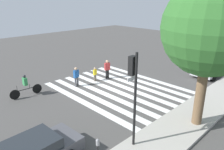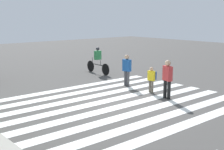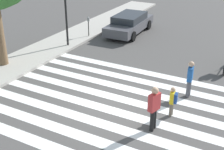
% 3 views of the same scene
% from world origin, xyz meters
% --- Properties ---
extents(ground_plane, '(60.00, 60.00, 0.00)m').
position_xyz_m(ground_plane, '(0.00, 0.00, 0.00)').
color(ground_plane, '#4C4947').
extents(crosswalk_stripes, '(7.46, 10.00, 0.01)m').
position_xyz_m(crosswalk_stripes, '(0.00, 0.00, 0.00)').
color(crosswalk_stripes, white).
rests_on(crosswalk_stripes, ground_plane).
extents(pedestrian_adult_yellow_jacket, '(0.47, 0.26, 1.61)m').
position_xyz_m(pedestrian_adult_yellow_jacket, '(2.09, -2.65, 0.91)').
color(pedestrian_adult_yellow_jacket, '#4C4C51').
rests_on(pedestrian_adult_yellow_jacket, ground_plane).
extents(pedestrian_child_with_backpack, '(0.36, 0.31, 1.22)m').
position_xyz_m(pedestrian_child_with_backpack, '(0.26, -2.54, 0.72)').
color(pedestrian_child_with_backpack, '#6B6051').
rests_on(pedestrian_child_with_backpack, ground_plane).
extents(pedestrian_adult_tall_backpack, '(0.51, 0.33, 1.70)m').
position_xyz_m(pedestrian_adult_tall_backpack, '(-0.92, -2.23, 0.96)').
color(pedestrian_adult_tall_backpack, black).
rests_on(pedestrian_adult_tall_backpack, ground_plane).
extents(cyclist_mid_street, '(2.34, 0.41, 1.65)m').
position_xyz_m(cyclist_mid_street, '(5.81, -3.67, 0.87)').
color(cyclist_mid_street, black).
rests_on(cyclist_mid_street, ground_plane).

